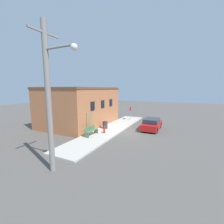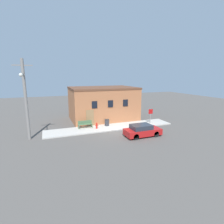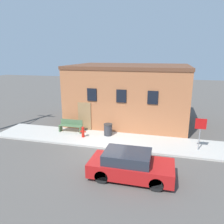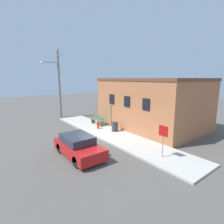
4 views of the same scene
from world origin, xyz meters
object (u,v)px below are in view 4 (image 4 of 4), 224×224
object	(u,v)px
stop_sign	(163,136)
parked_car	(78,146)
fire_hydrant	(98,125)
trash_bin	(115,127)
utility_pole	(58,83)
bench	(98,120)

from	to	relation	value
stop_sign	parked_car	xyz separation A→B (m)	(-3.44, -3.76, -0.83)
fire_hydrant	parked_car	distance (m)	5.59
trash_bin	utility_pole	world-z (taller)	utility_pole
stop_sign	trash_bin	size ratio (longest dim) A/B	2.34
stop_sign	utility_pole	xyz separation A→B (m)	(-14.70, -0.62, 2.79)
stop_sign	bench	distance (m)	8.71
bench	utility_pole	size ratio (longest dim) A/B	0.21
bench	parked_car	distance (m)	7.01
parked_car	utility_pole	bearing A→B (deg)	164.43
stop_sign	trash_bin	world-z (taller)	stop_sign
bench	parked_car	size ratio (longest dim) A/B	0.44
stop_sign	utility_pole	size ratio (longest dim) A/B	0.24
bench	stop_sign	bearing A→B (deg)	-6.53
parked_car	bench	bearing A→B (deg)	137.45
fire_hydrant	stop_sign	size ratio (longest dim) A/B	0.38
stop_sign	parked_car	distance (m)	5.16
utility_pole	trash_bin	bearing A→B (deg)	10.17
stop_sign	utility_pole	bearing A→B (deg)	-177.59
fire_hydrant	parked_car	size ratio (longest dim) A/B	0.19
utility_pole	parked_car	xyz separation A→B (m)	(11.26, -3.14, -3.62)
utility_pole	bench	bearing A→B (deg)	14.77
fire_hydrant	trash_bin	xyz separation A→B (m)	(1.56, 0.76, 0.04)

